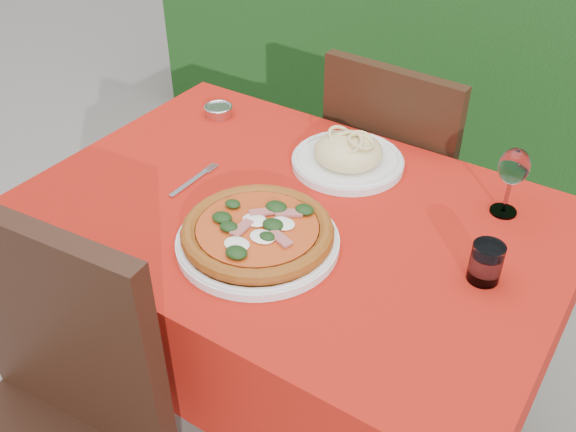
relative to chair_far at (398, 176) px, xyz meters
The scene contains 9 objects.
ground 0.79m from the chair_far, 92.33° to the right, with size 60.00×60.00×0.00m, color slate.
dining_table 0.58m from the chair_far, 92.33° to the right, with size 1.26×0.86×0.75m.
chair_far is the anchor object (origin of this frame).
pizza_plate 0.77m from the chair_far, 91.07° to the right, with size 0.42×0.42×0.07m.
pasta_plate 0.41m from the chair_far, 91.88° to the right, with size 0.29×0.29×0.08m.
water_glass 0.76m from the chair_far, 52.21° to the right, with size 0.07×0.07×0.09m.
wine_glass 0.60m from the chair_far, 38.16° to the right, with size 0.07×0.07×0.17m.
fork 0.73m from the chair_far, 115.35° to the right, with size 0.02×0.19×0.01m, color #B1B1B8.
steel_ramekin 0.60m from the chair_far, 146.92° to the right, with size 0.08×0.08×0.03m, color silver.
Camera 1 is at (0.67, -1.03, 1.64)m, focal length 40.00 mm.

